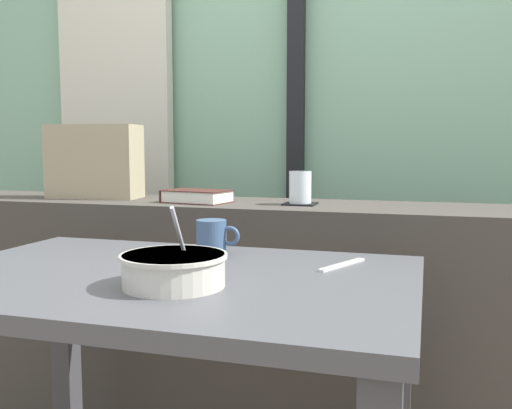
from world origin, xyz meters
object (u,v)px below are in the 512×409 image
closed_book (197,196)px  soup_bowl (174,270)px  ceramic_mug (212,237)px  throw_pillow (95,162)px  fork_utensil (342,265)px  coaster_square (300,204)px  breakfast_table (167,326)px  juice_glass (300,188)px

closed_book → soup_bowl: (0.27, -0.74, -0.07)m
closed_book → ceramic_mug: closed_book is taller
throw_pillow → fork_utensil: bearing=-27.9°
coaster_square → ceramic_mug: bearing=-106.8°
breakfast_table → juice_glass: (0.14, 0.67, 0.25)m
coaster_square → juice_glass: size_ratio=0.99×
soup_bowl → coaster_square: bearing=84.3°
juice_glass → coaster_square: bearing=0.0°
breakfast_table → juice_glass: juice_glass is taller
breakfast_table → closed_book: (-0.20, 0.64, 0.22)m
breakfast_table → ceramic_mug: bearing=86.6°
coaster_square → throw_pillow: throw_pillow is taller
throw_pillow → coaster_square: bearing=-1.4°
juice_glass → closed_book: juice_glass is taller
closed_book → throw_pillow: bearing=173.5°
coaster_square → soup_bowl: bearing=-95.7°
juice_glass → soup_bowl: juice_glass is taller
breakfast_table → coaster_square: 0.71m
coaster_square → throw_pillow: bearing=178.6°
soup_bowl → fork_utensil: bearing=44.8°
juice_glass → closed_book: size_ratio=0.44×
breakfast_table → coaster_square: (0.14, 0.67, 0.20)m
breakfast_table → fork_utensil: fork_utensil is taller
coaster_square → throw_pillow: size_ratio=0.31×
soup_bowl → closed_book: bearing=109.7°
throw_pillow → soup_bowl: size_ratio=1.55×
throw_pillow → juice_glass: bearing=-1.4°
closed_book → coaster_square: bearing=4.7°
closed_book → fork_utensil: closed_book is taller
soup_bowl → ceramic_mug: size_ratio=1.82×
juice_glass → closed_book: 0.34m
closed_book → ceramic_mug: size_ratio=2.03×
coaster_square → soup_bowl: size_ratio=0.49×
closed_book → soup_bowl: soup_bowl is taller
coaster_square → juice_glass: (0.00, 0.00, 0.05)m
soup_bowl → ceramic_mug: (-0.05, 0.34, 0.01)m
closed_book → fork_utensil: (0.55, -0.46, -0.10)m
ceramic_mug → throw_pillow: bearing=144.2°
ceramic_mug → juice_glass: bearing=73.2°
coaster_square → closed_book: size_ratio=0.44×
coaster_square → ceramic_mug: size_ratio=0.88×
breakfast_table → throw_pillow: size_ratio=3.28×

